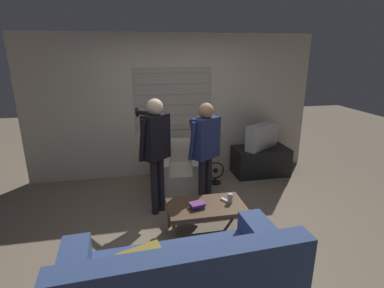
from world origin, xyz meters
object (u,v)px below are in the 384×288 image
(floor_fan, at_px, (215,173))
(spare_remote, at_px, (225,200))
(coffee_table, at_px, (206,208))
(person_right_standing, at_px, (205,143))
(couch_blue, at_px, (180,288))
(soda_can, at_px, (230,198))
(tv, at_px, (262,136))
(person_left_standing, at_px, (155,143))
(book_stack, at_px, (197,205))
(armchair_beige, at_px, (180,171))

(floor_fan, bearing_deg, spare_remote, -100.99)
(coffee_table, relative_size, person_right_standing, 0.61)
(couch_blue, xyz_separation_m, soda_can, (0.85, 1.22, 0.13))
(tv, relative_size, floor_fan, 1.92)
(coffee_table, relative_size, floor_fan, 2.44)
(soda_can, xyz_separation_m, floor_fan, (0.23, 1.46, -0.28))
(coffee_table, bearing_deg, spare_remote, 11.00)
(person_left_standing, relative_size, book_stack, 8.14)
(couch_blue, distance_m, person_left_standing, 2.03)
(person_left_standing, distance_m, book_stack, 1.03)
(person_right_standing, distance_m, book_stack, 0.96)
(floor_fan, bearing_deg, coffee_table, -110.26)
(person_left_standing, height_order, soda_can, person_left_standing)
(couch_blue, relative_size, tv, 2.60)
(coffee_table, xyz_separation_m, book_stack, (-0.12, -0.02, 0.07))
(person_right_standing, relative_size, spare_remote, 11.83)
(soda_can, bearing_deg, tv, 55.40)
(couch_blue, height_order, floor_fan, couch_blue)
(coffee_table, distance_m, book_stack, 0.14)
(coffee_table, height_order, spare_remote, spare_remote)
(coffee_table, bearing_deg, floor_fan, 69.74)
(person_left_standing, bearing_deg, book_stack, -99.02)
(couch_blue, xyz_separation_m, armchair_beige, (0.44, 2.64, -0.04))
(person_right_standing, bearing_deg, spare_remote, -113.65)
(coffee_table, height_order, floor_fan, coffee_table)
(tv, distance_m, spare_remote, 2.08)
(couch_blue, bearing_deg, coffee_table, 63.34)
(floor_fan, bearing_deg, couch_blue, -111.86)
(spare_remote, bearing_deg, book_stack, 161.76)
(armchair_beige, relative_size, soda_can, 7.77)
(couch_blue, xyz_separation_m, person_left_standing, (-0.02, 1.90, 0.71))
(floor_fan, bearing_deg, person_left_standing, -144.53)
(floor_fan, bearing_deg, person_right_standing, -117.04)
(armchair_beige, relative_size, book_stack, 4.81)
(book_stack, bearing_deg, person_right_standing, 69.61)
(armchair_beige, bearing_deg, person_right_standing, 117.14)
(armchair_beige, height_order, spare_remote, armchair_beige)
(person_right_standing, xyz_separation_m, soda_can, (0.15, -0.71, -0.53))
(tv, bearing_deg, armchair_beige, -23.41)
(person_left_standing, bearing_deg, couch_blue, -130.10)
(armchair_beige, bearing_deg, floor_fan, -168.82)
(soda_can, bearing_deg, floor_fan, 81.16)
(couch_blue, bearing_deg, floor_fan, 65.21)
(armchair_beige, xyz_separation_m, tv, (1.58, 0.28, 0.44))
(person_left_standing, bearing_deg, person_right_standing, -38.27)
(armchair_beige, bearing_deg, coffee_table, 101.62)
(tv, relative_size, spare_remote, 5.72)
(coffee_table, distance_m, spare_remote, 0.27)
(book_stack, height_order, floor_fan, book_stack)
(book_stack, xyz_separation_m, spare_remote, (0.38, 0.08, -0.02))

